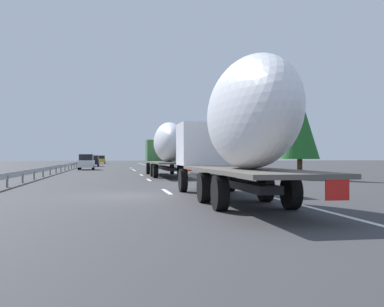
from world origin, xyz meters
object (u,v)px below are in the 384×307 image
Objects in this scene: car_white_van at (86,162)px; truck_lead at (167,146)px; car_yellow_coupe at (101,160)px; car_black_suv at (93,161)px; road_sign at (176,151)px; truck_trailing at (238,126)px.

truck_lead is at bearing -160.36° from car_white_van.
truck_lead is 70.90m from car_yellow_coupe.
car_black_suv is 0.94× the size of car_white_van.
truck_lead is at bearing -174.34° from car_yellow_coupe.
car_yellow_coupe is at bearing 10.81° from road_sign.
car_white_van is (42.48, 7.47, -1.68)m from truck_trailing.
car_yellow_coupe is (70.54, 6.99, -1.49)m from truck_lead.
truck_trailing is at bearing 175.48° from road_sign.
truck_trailing reaches higher than car_yellow_coupe.
car_black_suv is (40.13, 7.48, -1.51)m from truck_lead.
truck_trailing reaches higher than car_black_suv.
truck_lead is 4.37× the size of road_sign.
road_sign is (-3.25, -10.57, 1.31)m from car_white_van.
car_white_van is (-19.20, -0.01, 0.03)m from car_black_suv.
truck_lead is at bearing 170.06° from road_sign.
truck_lead reaches higher than car_black_suv.
car_white_van reaches higher than car_yellow_coupe.
truck_lead is 3.38× the size of car_black_suv.
road_sign is at bearing -4.52° from truck_trailing.
car_white_van is at bearing 179.44° from car_yellow_coupe.
road_sign is (17.69, -3.10, -0.16)m from truck_lead.
car_yellow_coupe is 53.82m from road_sign.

